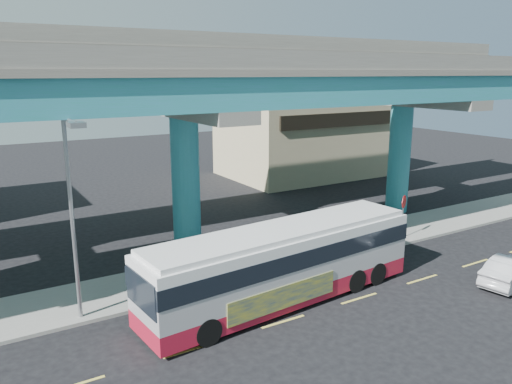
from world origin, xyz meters
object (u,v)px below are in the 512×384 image
transit_bus (283,261)px  sedan (511,270)px  street_lamp (73,192)px  stop_sign (404,207)px

transit_bus → sedan: bearing=-26.9°
street_lamp → transit_bus: bearing=-15.3°
transit_bus → stop_sign: size_ratio=5.01×
sedan → stop_sign: (0.31, 6.95, 1.36)m
sedan → stop_sign: size_ratio=1.64×
sedan → street_lamp: 19.49m
transit_bus → street_lamp: (-7.85, 2.15, 3.56)m
transit_bus → stop_sign: transit_bus is taller
street_lamp → stop_sign: (18.18, 0.75, -3.34)m
stop_sign → street_lamp: bearing=178.8°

